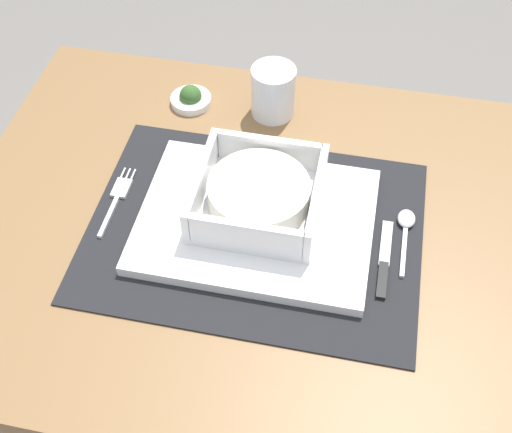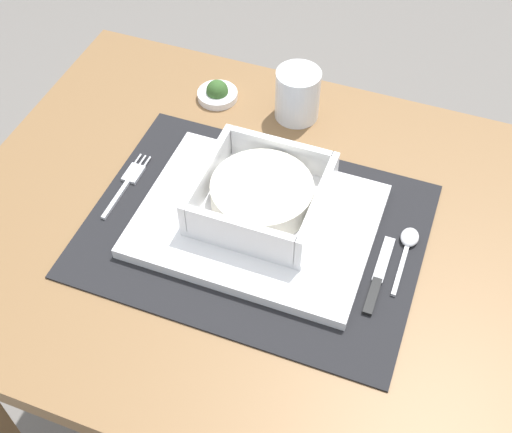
# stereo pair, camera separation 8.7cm
# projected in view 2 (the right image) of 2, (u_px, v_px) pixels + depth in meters

# --- Properties ---
(ground_plane) EXTENTS (6.00, 6.00, 0.00)m
(ground_plane) POSITION_uv_depth(u_px,v_px,m) (257.00, 433.00, 1.45)
(ground_plane) COLOR slate
(dining_table) EXTENTS (0.83, 0.66, 0.72)m
(dining_table) POSITION_uv_depth(u_px,v_px,m) (257.00, 276.00, 1.00)
(dining_table) COLOR brown
(dining_table) RESTS_ON ground
(placemat) EXTENTS (0.44, 0.33, 0.00)m
(placemat) POSITION_uv_depth(u_px,v_px,m) (256.00, 230.00, 0.90)
(placemat) COLOR black
(placemat) RESTS_ON dining_table
(serving_plate) EXTENTS (0.31, 0.24, 0.02)m
(serving_plate) POSITION_uv_depth(u_px,v_px,m) (256.00, 221.00, 0.89)
(serving_plate) COLOR white
(serving_plate) RESTS_ON placemat
(porridge_bowl) EXTENTS (0.16, 0.16, 0.05)m
(porridge_bowl) POSITION_uv_depth(u_px,v_px,m) (261.00, 196.00, 0.88)
(porridge_bowl) COLOR white
(porridge_bowl) RESTS_ON serving_plate
(fork) EXTENTS (0.02, 0.13, 0.00)m
(fork) POSITION_uv_depth(u_px,v_px,m) (129.00, 181.00, 0.95)
(fork) COLOR silver
(fork) RESTS_ON placemat
(spoon) EXTENTS (0.02, 0.11, 0.01)m
(spoon) POSITION_uv_depth(u_px,v_px,m) (408.00, 244.00, 0.87)
(spoon) COLOR silver
(spoon) RESTS_ON placemat
(butter_knife) EXTENTS (0.01, 0.13, 0.01)m
(butter_knife) POSITION_uv_depth(u_px,v_px,m) (378.00, 278.00, 0.84)
(butter_knife) COLOR black
(butter_knife) RESTS_ON placemat
(drinking_glass) EXTENTS (0.07, 0.07, 0.08)m
(drinking_glass) POSITION_uv_depth(u_px,v_px,m) (297.00, 97.00, 1.02)
(drinking_glass) COLOR white
(drinking_glass) RESTS_ON dining_table
(condiment_saucer) EXTENTS (0.06, 0.06, 0.04)m
(condiment_saucer) POSITION_uv_depth(u_px,v_px,m) (217.00, 93.00, 1.07)
(condiment_saucer) COLOR white
(condiment_saucer) RESTS_ON dining_table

